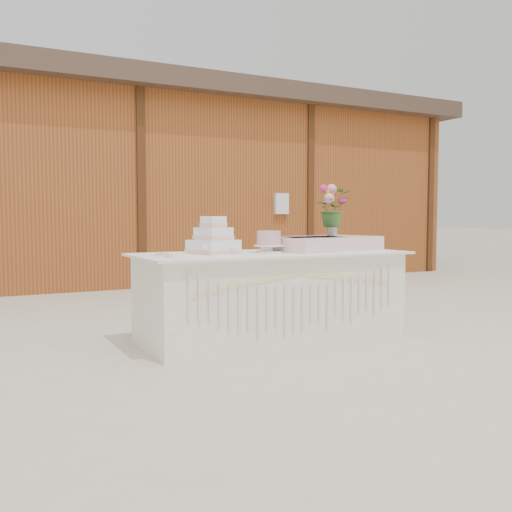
{
  "coord_description": "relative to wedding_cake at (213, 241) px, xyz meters",
  "views": [
    {
      "loc": [
        -2.44,
        -4.36,
        1.09
      ],
      "look_at": [
        0.0,
        0.3,
        0.72
      ],
      "focal_mm": 40.0,
      "sensor_mm": 36.0,
      "label": 1
    }
  ],
  "objects": [
    {
      "name": "loose_flowers",
      "position": [
        -0.44,
        -0.08,
        -0.1
      ],
      "size": [
        0.23,
        0.39,
        0.02
      ],
      "primitive_type": null,
      "rotation": [
        0.0,
        0.0,
        0.24
      ],
      "color": "pink",
      "rests_on": "cake_table"
    },
    {
      "name": "ground",
      "position": [
        0.51,
        -0.11,
        -0.88
      ],
      "size": [
        80.0,
        80.0,
        0.0
      ],
      "primitive_type": "plane",
      "color": "beige",
      "rests_on": "ground"
    },
    {
      "name": "satin_runner",
      "position": [
        1.09,
        -0.06,
        -0.04
      ],
      "size": [
        1.12,
        0.78,
        0.13
      ],
      "primitive_type": "cube",
      "rotation": [
        0.0,
        0.0,
        0.19
      ],
      "color": "beige",
      "rests_on": "cake_table"
    },
    {
      "name": "flower_vase",
      "position": [
        1.23,
        0.01,
        0.09
      ],
      "size": [
        0.1,
        0.1,
        0.13
      ],
      "primitive_type": "cylinder",
      "color": "#B2B3B7",
      "rests_on": "satin_runner"
    },
    {
      "name": "pink_cake_stand",
      "position": [
        0.47,
        -0.13,
        -0.0
      ],
      "size": [
        0.27,
        0.27,
        0.19
      ],
      "color": "white",
      "rests_on": "cake_table"
    },
    {
      "name": "barn",
      "position": [
        0.5,
        5.89,
        0.8
      ],
      "size": [
        12.6,
        4.6,
        3.3
      ],
      "color": "brown",
      "rests_on": "ground"
    },
    {
      "name": "wedding_cake",
      "position": [
        0.0,
        0.0,
        0.0
      ],
      "size": [
        0.44,
        0.44,
        0.32
      ],
      "rotation": [
        0.0,
        0.0,
        0.31
      ],
      "color": "white",
      "rests_on": "cake_table"
    },
    {
      "name": "bouquet",
      "position": [
        1.23,
        0.01,
        0.34
      ],
      "size": [
        0.35,
        0.31,
        0.36
      ],
      "primitive_type": "imported",
      "rotation": [
        0.0,
        0.0,
        0.1
      ],
      "color": "#375E25",
      "rests_on": "flower_vase"
    },
    {
      "name": "cake_table",
      "position": [
        0.51,
        -0.11,
        -0.49
      ],
      "size": [
        2.4,
        1.0,
        0.77
      ],
      "color": "white",
      "rests_on": "ground"
    }
  ]
}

